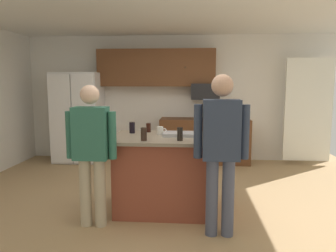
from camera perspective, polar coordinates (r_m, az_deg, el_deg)
The scene contains 17 objects.
floor at distance 4.39m, azimuth -0.66°, elevation -14.07°, with size 7.04×7.04×0.00m, color tan.
ceiling at distance 4.19m, azimuth -0.72°, elevation 21.07°, with size 7.04×7.04×0.00m, color white.
back_wall at distance 6.88m, azimuth 1.46°, elevation 4.95°, with size 6.40×0.10×2.60m, color white.
french_door_window_panel at distance 6.86m, azimuth 23.53°, elevation 2.63°, with size 0.90×0.06×2.00m, color white.
cabinet_run_upper at distance 6.71m, azimuth -2.08°, elevation 10.21°, with size 2.40×0.38×0.75m.
cabinet_run_lower at distance 6.65m, azimuth 6.45°, elevation -2.56°, with size 1.80×0.63×0.90m.
refrigerator at distance 6.91m, azimuth -15.57°, elevation 1.47°, with size 0.94×0.76×1.83m.
microwave_over_range at distance 6.57m, azimuth 6.58°, elevation 6.08°, with size 0.56×0.40×0.32m, color black.
kitchen_island at distance 4.15m, azimuth -0.33°, elevation -8.31°, with size 1.36×0.96×0.96m.
person_elder_center at distance 3.39m, azimuth 9.37°, elevation -3.24°, with size 0.57×0.23×1.71m.
person_guest_left at distance 3.69m, azimuth -13.39°, elevation -3.58°, with size 0.57×0.22×1.61m.
glass_short_whisky at distance 4.33m, azimuth -6.37°, elevation -0.28°, with size 0.07×0.07×0.15m.
tumbler_amber at distance 3.75m, azimuth 2.12°, elevation -1.42°, with size 0.07×0.07×0.16m.
mug_ceramic_white at distance 4.17m, azimuth -1.39°, elevation -0.82°, with size 0.13×0.08×0.11m.
glass_pilsner at distance 3.74m, azimuth -4.30°, elevation -1.46°, with size 0.07×0.07×0.15m.
glass_dark_ale at distance 4.39m, azimuth -3.47°, elevation -0.29°, with size 0.06×0.06×0.12m.
serving_tray at distance 4.10m, azimuth 2.25°, elevation -1.43°, with size 0.44×0.30×0.04m.
Camera 1 is at (0.37, -4.06, 1.63)m, focal length 34.48 mm.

